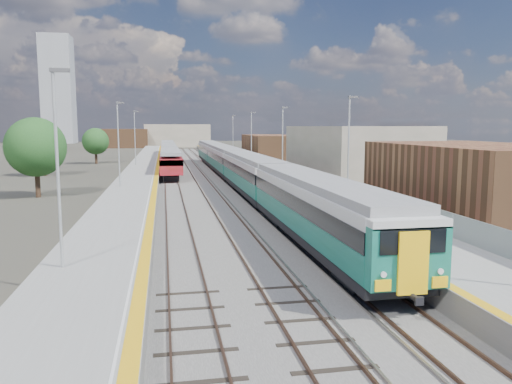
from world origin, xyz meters
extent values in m
plane|color=#47443A|center=(0.00, 50.00, 0.00)|extent=(320.00, 320.00, 0.00)
cube|color=#565451|center=(-2.25, 52.50, 0.03)|extent=(10.50, 155.00, 0.06)
cube|color=#4C3323|center=(0.78, 55.00, 0.11)|extent=(0.07, 160.00, 0.14)
cube|color=#4C3323|center=(2.22, 55.00, 0.11)|extent=(0.07, 160.00, 0.14)
cube|color=#4C3323|center=(-2.72, 55.00, 0.11)|extent=(0.07, 160.00, 0.14)
cube|color=#4C3323|center=(-1.28, 55.00, 0.11)|extent=(0.07, 160.00, 0.14)
cube|color=#4C3323|center=(-6.22, 55.00, 0.11)|extent=(0.07, 160.00, 0.14)
cube|color=#4C3323|center=(-4.78, 55.00, 0.11)|extent=(0.07, 160.00, 0.14)
cube|color=gray|center=(0.45, 55.00, 0.10)|extent=(0.08, 160.00, 0.10)
cube|color=gray|center=(-0.95, 55.00, 0.10)|extent=(0.08, 160.00, 0.10)
cube|color=slate|center=(5.25, 52.50, 0.50)|extent=(4.70, 155.00, 1.00)
cube|color=gray|center=(5.25, 52.50, 1.00)|extent=(4.70, 155.00, 0.03)
cube|color=gold|center=(3.15, 52.50, 1.02)|extent=(0.40, 155.00, 0.01)
cube|color=gray|center=(7.45, 52.50, 1.60)|extent=(0.06, 155.00, 1.20)
cylinder|color=#9EA0A3|center=(6.60, 22.00, 4.77)|extent=(0.12, 0.12, 7.50)
cube|color=#4C4C4F|center=(6.85, 22.00, 8.42)|extent=(0.70, 0.18, 0.14)
cylinder|color=#9EA0A3|center=(6.60, 42.00, 4.77)|extent=(0.12, 0.12, 7.50)
cube|color=#4C4C4F|center=(6.85, 42.00, 8.42)|extent=(0.70, 0.18, 0.14)
cylinder|color=#9EA0A3|center=(6.60, 62.00, 4.77)|extent=(0.12, 0.12, 7.50)
cube|color=#4C4C4F|center=(6.85, 62.00, 8.42)|extent=(0.70, 0.18, 0.14)
cylinder|color=#9EA0A3|center=(6.60, 82.00, 4.77)|extent=(0.12, 0.12, 7.50)
cube|color=#4C4C4F|center=(6.85, 82.00, 8.42)|extent=(0.70, 0.18, 0.14)
cube|color=slate|center=(-9.05, 52.50, 0.50)|extent=(4.30, 155.00, 1.00)
cube|color=gray|center=(-9.05, 52.50, 1.00)|extent=(4.30, 155.00, 0.03)
cube|color=gold|center=(-7.15, 52.50, 1.02)|extent=(0.45, 155.00, 0.01)
cube|color=silver|center=(-7.50, 52.50, 1.03)|extent=(0.08, 155.00, 0.01)
cylinder|color=#9EA0A3|center=(-10.20, 8.00, 4.77)|extent=(0.12, 0.12, 7.50)
cube|color=#4C4C4F|center=(-9.95, 8.00, 8.42)|extent=(0.70, 0.18, 0.14)
cylinder|color=#9EA0A3|center=(-10.20, 34.00, 4.77)|extent=(0.12, 0.12, 7.50)
cube|color=#4C4C4F|center=(-9.95, 34.00, 8.42)|extent=(0.70, 0.18, 0.14)
cylinder|color=#9EA0A3|center=(-10.20, 60.00, 4.77)|extent=(0.12, 0.12, 7.50)
cube|color=#4C4C4F|center=(-9.95, 60.00, 8.42)|extent=(0.70, 0.18, 0.14)
cube|color=brown|center=(14.00, 18.00, 2.60)|extent=(9.00, 16.00, 5.20)
cube|color=gray|center=(16.00, 45.00, 3.20)|extent=(11.00, 22.00, 6.40)
cube|color=brown|center=(13.00, 78.00, 2.40)|extent=(8.00, 18.00, 4.80)
cube|color=gray|center=(-2.00, 150.00, 3.50)|extent=(20.00, 14.00, 7.00)
cube|color=brown|center=(-18.00, 145.00, 2.80)|extent=(14.00, 12.00, 5.60)
cube|color=gray|center=(-45.00, 190.00, 20.00)|extent=(11.00, 11.00, 40.00)
cube|color=black|center=(1.50, 13.00, 0.87)|extent=(2.69, 19.32, 0.46)
cube|color=#125D46|center=(1.50, 13.00, 1.66)|extent=(2.79, 19.32, 1.13)
cube|color=black|center=(1.50, 13.00, 2.56)|extent=(2.85, 19.32, 0.77)
cube|color=silver|center=(1.50, 13.00, 3.17)|extent=(2.79, 19.32, 0.48)
cube|color=gray|center=(1.50, 13.00, 3.59)|extent=(2.48, 19.32, 0.40)
cube|color=black|center=(1.50, 32.82, 0.87)|extent=(2.69, 19.32, 0.46)
cube|color=#125D46|center=(1.50, 32.82, 1.66)|extent=(2.79, 19.32, 1.13)
cube|color=black|center=(1.50, 32.82, 2.56)|extent=(2.85, 19.32, 0.77)
cube|color=silver|center=(1.50, 32.82, 3.17)|extent=(2.79, 19.32, 0.48)
cube|color=gray|center=(1.50, 32.82, 3.59)|extent=(2.48, 19.32, 0.40)
cube|color=black|center=(1.50, 52.64, 0.87)|extent=(2.69, 19.32, 0.46)
cube|color=#125D46|center=(1.50, 52.64, 1.66)|extent=(2.79, 19.32, 1.13)
cube|color=black|center=(1.50, 52.64, 2.56)|extent=(2.85, 19.32, 0.77)
cube|color=silver|center=(1.50, 52.64, 3.17)|extent=(2.79, 19.32, 0.48)
cube|color=gray|center=(1.50, 52.64, 3.59)|extent=(2.48, 19.32, 0.40)
cube|color=black|center=(1.50, 72.45, 0.87)|extent=(2.69, 19.32, 0.46)
cube|color=#125D46|center=(1.50, 72.45, 1.66)|extent=(2.79, 19.32, 1.13)
cube|color=black|center=(1.50, 72.45, 2.56)|extent=(2.85, 19.32, 0.77)
cube|color=silver|center=(1.50, 72.45, 3.17)|extent=(2.79, 19.32, 0.48)
cube|color=gray|center=(1.50, 72.45, 3.59)|extent=(2.48, 19.32, 0.40)
cube|color=#125D46|center=(1.50, 3.10, 2.13)|extent=(2.77, 0.59, 2.08)
cube|color=black|center=(1.50, 2.79, 2.72)|extent=(2.28, 0.06, 0.79)
cube|color=yellow|center=(1.50, 2.73, 2.03)|extent=(1.04, 0.10, 2.08)
cube|color=black|center=(-5.50, 52.85, 0.43)|extent=(1.76, 14.93, 0.61)
cube|color=maroon|center=(-5.50, 52.85, 1.90)|extent=(2.59, 17.57, 1.85)
cube|color=black|center=(-5.50, 52.85, 2.36)|extent=(2.64, 17.57, 0.65)
cube|color=gray|center=(-5.50, 52.85, 3.28)|extent=(2.31, 17.57, 0.37)
cube|color=black|center=(-5.50, 70.92, 0.43)|extent=(1.76, 14.93, 0.61)
cube|color=maroon|center=(-5.50, 70.92, 1.90)|extent=(2.59, 17.57, 1.85)
cube|color=black|center=(-5.50, 70.92, 2.36)|extent=(2.64, 17.57, 0.65)
cube|color=gray|center=(-5.50, 70.92, 3.28)|extent=(2.31, 17.57, 0.37)
cube|color=black|center=(-5.50, 88.99, 0.43)|extent=(1.76, 14.93, 0.61)
cube|color=maroon|center=(-5.50, 88.99, 1.90)|extent=(2.59, 17.57, 1.85)
cube|color=black|center=(-5.50, 88.99, 2.36)|extent=(2.64, 17.57, 0.65)
cube|color=gray|center=(-5.50, 88.99, 3.28)|extent=(2.31, 17.57, 0.37)
cylinder|color=#382619|center=(-17.55, 35.91, 1.26)|extent=(0.44, 0.44, 2.52)
sphere|color=#1C4319|center=(-17.55, 35.91, 4.54)|extent=(5.31, 5.31, 5.31)
cylinder|color=#382619|center=(-21.48, 56.66, 1.11)|extent=(0.44, 0.44, 2.22)
sphere|color=#1C4319|center=(-21.48, 56.66, 4.00)|extent=(4.68, 4.68, 4.68)
cylinder|color=#382619|center=(-17.76, 77.67, 1.07)|extent=(0.44, 0.44, 2.13)
sphere|color=#1C4319|center=(-17.76, 77.67, 3.85)|extent=(4.50, 4.50, 4.50)
cylinder|color=#382619|center=(24.28, 61.99, 1.11)|extent=(0.44, 0.44, 2.23)
sphere|color=#1C4319|center=(24.28, 61.99, 4.02)|extent=(4.71, 4.71, 4.71)
camera|label=1|loc=(-6.27, -11.62, 6.38)|focal=35.00mm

